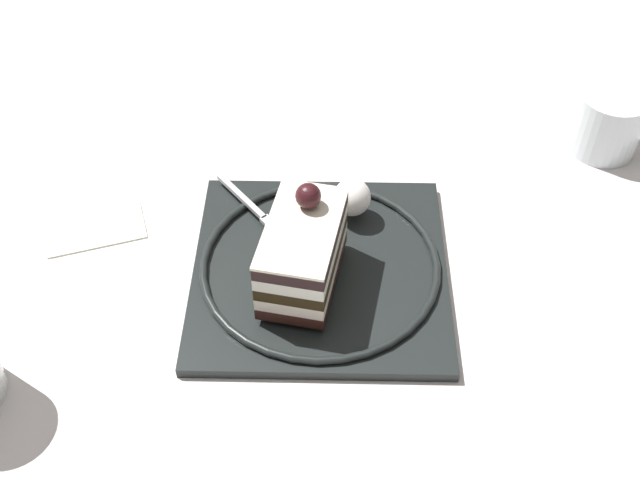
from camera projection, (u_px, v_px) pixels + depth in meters
The scene contains 7 objects.
ground_plane at pixel (305, 249), 0.79m from camera, with size 2.40×2.40×0.00m, color silver.
dessert_plate at pixel (320, 268), 0.76m from camera, with size 0.29×0.29×0.02m.
cake_slice at pixel (303, 251), 0.71m from camera, with size 0.07×0.12×0.09m.
whipped_cream_dollop at pixel (352, 197), 0.78m from camera, with size 0.04×0.04×0.04m, color white.
fork at pixel (256, 210), 0.79m from camera, with size 0.10×0.09×0.00m.
drink_glass_near at pixel (608, 124), 0.87m from camera, with size 0.08×0.08×0.07m.
folded_napkin at pixel (95, 229), 0.80m from camera, with size 0.10×0.06×0.00m, color white.
Camera 1 is at (-0.13, 0.52, 0.57)m, focal length 43.46 mm.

